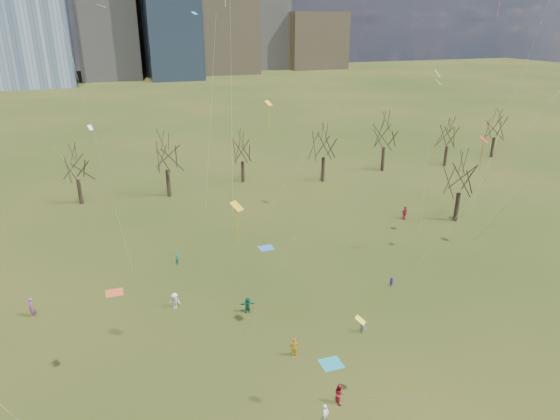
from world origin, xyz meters
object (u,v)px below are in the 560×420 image
object	(u,v)px
blanket_crimson	(114,293)
person_4	(295,347)
person_2	(339,393)
person_1	(325,415)
blanket_navy	(266,248)
blanket_teal	(331,364)

from	to	relation	value
blanket_crimson	person_4	distance (m)	19.20
person_4	person_2	bearing A→B (deg)	107.95
person_1	blanket_crimson	bearing A→B (deg)	86.46
blanket_navy	person_4	distance (m)	19.45
person_2	blanket_navy	bearing A→B (deg)	-8.25
blanket_teal	person_4	bearing A→B (deg)	140.73
blanket_teal	person_1	bearing A→B (deg)	-119.09
blanket_navy	blanket_crimson	xyz separation A→B (m)	(-16.54, -4.45, 0.00)
person_2	blanket_teal	bearing A→B (deg)	-19.17
blanket_teal	person_2	size ratio (longest dim) A/B	1.08
blanket_navy	person_1	bearing A→B (deg)	-100.29
blanket_teal	blanket_navy	distance (m)	20.91
blanket_teal	person_1	world-z (taller)	person_1
blanket_crimson	person_1	size ratio (longest dim) A/B	1.06
person_2	person_4	world-z (taller)	person_4
blanket_teal	person_2	bearing A→B (deg)	-107.97
blanket_crimson	person_4	bearing A→B (deg)	-49.35
blanket_navy	person_4	xyz separation A→B (m)	(-4.04, -19.01, 0.78)
blanket_crimson	blanket_navy	bearing A→B (deg)	15.07
blanket_navy	blanket_crimson	distance (m)	17.13
person_1	person_2	bearing A→B (deg)	8.41
blanket_teal	person_2	xyz separation A→B (m)	(-1.23, -3.80, 0.73)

